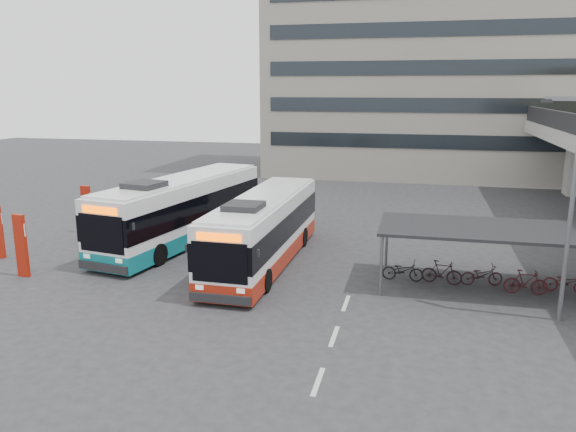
% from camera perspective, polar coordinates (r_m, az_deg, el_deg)
% --- Properties ---
extents(ground, '(120.00, 120.00, 0.00)m').
position_cam_1_polar(ground, '(22.13, -0.60, -8.31)').
color(ground, '#28282B').
rests_on(ground, ground).
extents(bike_shelter, '(10.00, 4.00, 2.54)m').
position_cam_1_polar(bike_shelter, '(24.21, 21.11, -3.73)').
color(bike_shelter, '#595B60').
rests_on(bike_shelter, ground).
extents(office_block, '(30.00, 15.00, 25.00)m').
position_cam_1_polar(office_block, '(56.22, 14.91, 17.08)').
color(office_block, gray).
rests_on(office_block, ground).
extents(road_markings, '(0.15, 7.60, 0.01)m').
position_cam_1_polar(road_markings, '(18.97, 4.70, -12.09)').
color(road_markings, beige).
rests_on(road_markings, ground).
extents(bus_main, '(2.69, 11.61, 3.42)m').
position_cam_1_polar(bus_main, '(25.96, -2.46, -1.42)').
color(bus_main, white).
rests_on(bus_main, ground).
extents(bus_teal, '(4.79, 12.74, 3.69)m').
position_cam_1_polar(bus_teal, '(30.07, -10.65, 0.59)').
color(bus_teal, white).
rests_on(bus_teal, ground).
extents(pedestrian, '(0.47, 0.70, 1.89)m').
position_cam_1_polar(pedestrian, '(22.77, -7.55, -5.28)').
color(pedestrian, black).
rests_on(pedestrian, ground).
extents(lamp_post, '(1.28, 0.69, 7.76)m').
position_cam_1_polar(lamp_post, '(21.13, 26.68, 1.75)').
color(lamp_post, '#595B60').
rests_on(lamp_post, ground).
extents(sign_totem_south, '(0.60, 0.25, 2.76)m').
position_cam_1_polar(sign_totem_south, '(26.71, -25.48, -2.66)').
color(sign_totem_south, '#971809').
rests_on(sign_totem_south, ground).
extents(sign_totem_north, '(0.58, 0.18, 2.70)m').
position_cam_1_polar(sign_totem_north, '(33.35, -19.77, 0.69)').
color(sign_totem_north, '#971809').
rests_on(sign_totem_north, ground).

